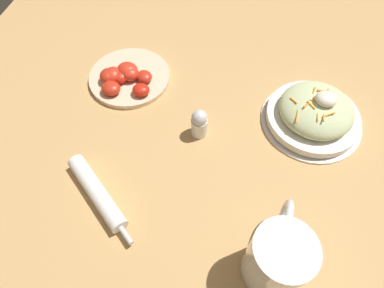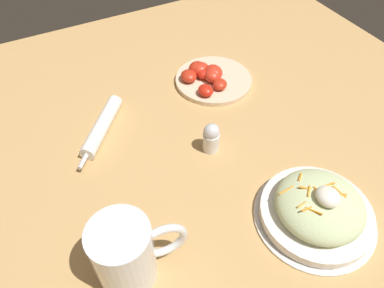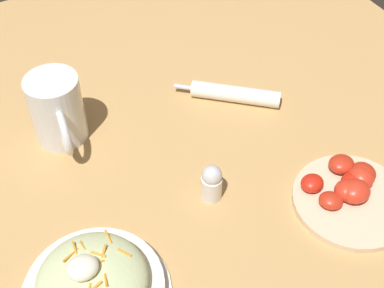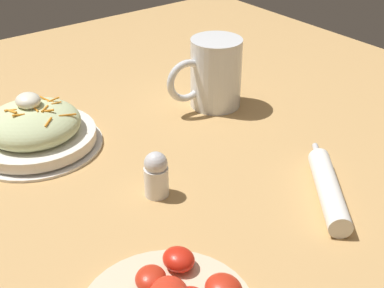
% 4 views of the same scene
% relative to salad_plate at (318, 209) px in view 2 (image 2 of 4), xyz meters
% --- Properties ---
extents(ground_plane, '(1.43, 1.43, 0.00)m').
position_rel_salad_plate_xyz_m(ground_plane, '(0.17, 0.14, -0.03)').
color(ground_plane, tan).
extents(salad_plate, '(0.22, 0.22, 0.09)m').
position_rel_salad_plate_xyz_m(salad_plate, '(0.00, 0.00, 0.00)').
color(salad_plate, white).
rests_on(salad_plate, ground_plane).
extents(beer_mug, '(0.10, 0.15, 0.13)m').
position_rel_salad_plate_xyz_m(beer_mug, '(0.06, 0.34, 0.03)').
color(beer_mug, white).
rests_on(beer_mug, ground_plane).
extents(napkin_roll, '(0.18, 0.15, 0.03)m').
position_rel_salad_plate_xyz_m(napkin_roll, '(0.40, 0.27, -0.01)').
color(napkin_roll, white).
rests_on(napkin_roll, ground_plane).
extents(tomato_plate, '(0.20, 0.20, 0.05)m').
position_rel_salad_plate_xyz_m(tomato_plate, '(0.44, -0.03, -0.01)').
color(tomato_plate, beige).
rests_on(tomato_plate, ground_plane).
extents(salt_shaker, '(0.04, 0.04, 0.07)m').
position_rel_salad_plate_xyz_m(salt_shaker, '(0.24, 0.08, 0.00)').
color(salt_shaker, white).
rests_on(salt_shaker, ground_plane).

